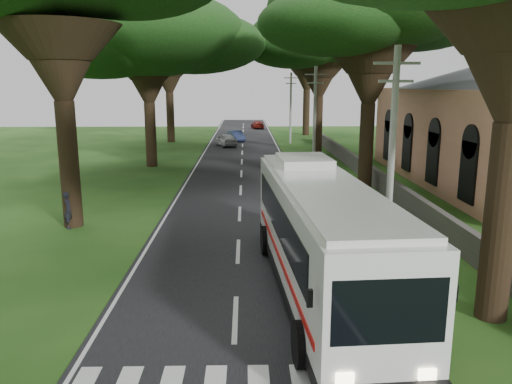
{
  "coord_description": "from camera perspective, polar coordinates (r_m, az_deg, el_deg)",
  "views": [
    {
      "loc": [
        0.32,
        -11.41,
        6.7
      ],
      "look_at": [
        0.76,
        9.36,
        2.2
      ],
      "focal_mm": 35.0,
      "sensor_mm": 36.0,
      "label": 1
    }
  ],
  "objects": [
    {
      "name": "pedestrian",
      "position": [
        25.17,
        -20.62,
        -1.94
      ],
      "size": [
        0.48,
        0.68,
        1.76
      ],
      "primitive_type": "imported",
      "rotation": [
        0.0,
        0.0,
        1.66
      ],
      "color": "black",
      "rests_on": "ground"
    },
    {
      "name": "distant_car_a",
      "position": [
        55.15,
        -3.41,
        5.98
      ],
      "size": [
        2.82,
        4.39,
        1.39
      ],
      "primitive_type": "imported",
      "rotation": [
        0.0,
        0.0,
        3.45
      ],
      "color": "#B0B0B5",
      "rests_on": "road"
    },
    {
      "name": "tree_r_midb",
      "position": [
        50.13,
        7.34,
        17.15
      ],
      "size": [
        13.46,
        13.46,
        14.1
      ],
      "color": "black",
      "rests_on": "ground"
    },
    {
      "name": "pole_mid",
      "position": [
        37.86,
        6.72,
        8.32
      ],
      "size": [
        1.6,
        0.24,
        8.0
      ],
      "color": "gray",
      "rests_on": "ground"
    },
    {
      "name": "church",
      "position": [
        37.38,
        27.06,
        8.16
      ],
      "size": [
        14.0,
        24.0,
        11.6
      ],
      "color": "tan",
      "rests_on": "ground"
    },
    {
      "name": "tree_r_far",
      "position": [
        68.12,
        5.93,
        16.68
      ],
      "size": [
        14.92,
        14.92,
        15.36
      ],
      "color": "black",
      "rests_on": "ground"
    },
    {
      "name": "ground",
      "position": [
        13.24,
        -2.56,
        -18.19
      ],
      "size": [
        140.0,
        140.0,
        0.0
      ],
      "primitive_type": "plane",
      "color": "#1E4914",
      "rests_on": "ground"
    },
    {
      "name": "distant_car_b",
      "position": [
        60.0,
        -2.3,
        6.43
      ],
      "size": [
        2.4,
        4.06,
        1.27
      ],
      "primitive_type": "imported",
      "rotation": [
        0.0,
        0.0,
        0.3
      ],
      "color": "navy",
      "rests_on": "road"
    },
    {
      "name": "distant_car_c",
      "position": [
        77.44,
        0.17,
        7.71
      ],
      "size": [
        2.1,
        4.19,
        1.17
      ],
      "primitive_type": "imported",
      "rotation": [
        0.0,
        0.0,
        3.26
      ],
      "color": "maroon",
      "rests_on": "road"
    },
    {
      "name": "property_wall",
      "position": [
        36.97,
        12.39,
        2.44
      ],
      "size": [
        0.35,
        50.0,
        1.2
      ],
      "primitive_type": "cube",
      "color": "#383533",
      "rests_on": "ground"
    },
    {
      "name": "tree_l_far",
      "position": [
        60.26,
        -10.06,
        16.69
      ],
      "size": [
        14.33,
        14.33,
        14.76
      ],
      "color": "black",
      "rests_on": "ground"
    },
    {
      "name": "road",
      "position": [
        37.02,
        -1.7,
        1.8
      ],
      "size": [
        8.0,
        120.0,
        0.04
      ],
      "primitive_type": "cube",
      "color": "black",
      "rests_on": "ground"
    },
    {
      "name": "tree_r_mida",
      "position": [
        32.64,
        13.18,
        19.66
      ],
      "size": [
        12.73,
        12.73,
        13.98
      ],
      "color": "black",
      "rests_on": "ground"
    },
    {
      "name": "tree_l_midb",
      "position": [
        42.32,
        -12.42,
        17.1
      ],
      "size": [
        15.93,
        15.93,
        13.95
      ],
      "color": "black",
      "rests_on": "ground"
    },
    {
      "name": "coach_bus",
      "position": [
        16.15,
        7.32,
        -4.75
      ],
      "size": [
        3.6,
        12.84,
        3.74
      ],
      "rotation": [
        0.0,
        0.0,
        0.06
      ],
      "color": "white",
      "rests_on": "ground"
    },
    {
      "name": "pole_far",
      "position": [
        57.7,
        3.98,
        9.68
      ],
      "size": [
        1.6,
        0.24,
        8.0
      ],
      "color": "gray",
      "rests_on": "ground"
    },
    {
      "name": "pole_near",
      "position": [
        18.34,
        15.24,
        3.9
      ],
      "size": [
        1.6,
        0.24,
        8.0
      ],
      "color": "gray",
      "rests_on": "ground"
    }
  ]
}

